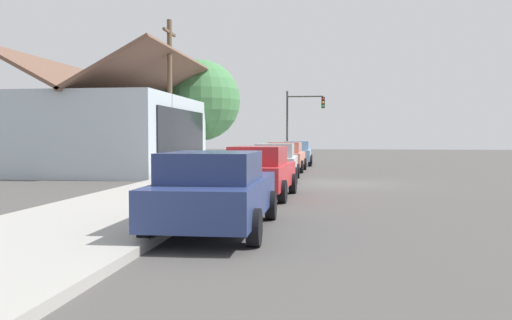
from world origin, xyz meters
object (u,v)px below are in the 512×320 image
(car_silver, at_px, (276,162))
(fire_hydrant_red, at_px, (266,160))
(car_skyblue, at_px, (297,153))
(shade_tree, at_px, (200,100))
(car_cherry, at_px, (260,171))
(car_coral, at_px, (286,156))
(traffic_light_main, at_px, (302,115))
(utility_pole_wooden, at_px, (170,94))
(car_navy, at_px, (216,190))

(car_silver, xyz_separation_m, fire_hydrant_red, (8.46, 1.40, -0.32))
(car_skyblue, xyz_separation_m, shade_tree, (-1.09, 6.28, 3.43))
(car_cherry, xyz_separation_m, car_silver, (6.42, 0.15, 0.00))
(car_coral, height_order, traffic_light_main, traffic_light_main)
(car_cherry, xyz_separation_m, utility_pole_wooden, (8.96, 5.54, 3.12))
(car_silver, height_order, car_coral, same)
(car_coral, bearing_deg, car_cherry, -178.05)
(car_silver, relative_size, utility_pole_wooden, 0.63)
(car_cherry, xyz_separation_m, fire_hydrant_red, (14.88, 1.54, -0.32))
(car_navy, distance_m, traffic_light_main, 29.13)
(car_cherry, height_order, utility_pole_wooden, utility_pole_wooden)
(car_skyblue, distance_m, fire_hydrant_red, 4.61)
(car_coral, distance_m, traffic_light_main, 10.62)
(car_cherry, relative_size, car_silver, 0.94)
(car_silver, relative_size, car_skyblue, 1.00)
(car_cherry, xyz_separation_m, traffic_light_main, (23.02, -0.12, 2.68))
(shade_tree, distance_m, traffic_light_main, 8.09)
(car_navy, distance_m, fire_hydrant_red, 20.92)
(utility_pole_wooden, bearing_deg, traffic_light_main, -21.93)
(shade_tree, height_order, fire_hydrant_red, shade_tree)
(car_coral, xyz_separation_m, traffic_light_main, (10.27, -0.35, 2.68))
(car_silver, relative_size, traffic_light_main, 0.91)
(car_skyblue, bearing_deg, traffic_light_main, -2.61)
(car_cherry, distance_m, car_skyblue, 19.21)
(car_navy, height_order, car_coral, same)
(shade_tree, height_order, traffic_light_main, shade_tree)
(car_coral, relative_size, shade_tree, 0.67)
(car_skyblue, bearing_deg, car_silver, 178.41)
(shade_tree, bearing_deg, utility_pole_wooden, -175.41)
(car_navy, relative_size, car_skyblue, 1.04)
(car_skyblue, relative_size, traffic_light_main, 0.91)
(car_skyblue, height_order, utility_pole_wooden, utility_pole_wooden)
(car_navy, relative_size, shade_tree, 0.71)
(car_navy, bearing_deg, car_coral, -0.36)
(car_navy, distance_m, shade_tree, 25.12)
(car_skyblue, xyz_separation_m, traffic_light_main, (3.80, -0.11, 2.68))
(car_coral, bearing_deg, car_silver, -178.31)
(car_cherry, distance_m, fire_hydrant_red, 14.97)
(car_cherry, distance_m, car_coral, 12.75)
(car_skyblue, distance_m, utility_pole_wooden, 12.07)
(car_coral, distance_m, shade_tree, 8.79)
(car_coral, height_order, fire_hydrant_red, car_coral)
(car_skyblue, bearing_deg, shade_tree, 98.89)
(traffic_light_main, relative_size, utility_pole_wooden, 0.69)
(utility_pole_wooden, bearing_deg, car_coral, -54.49)
(car_skyblue, relative_size, utility_pole_wooden, 0.63)
(car_navy, bearing_deg, utility_pole_wooden, 19.24)
(utility_pole_wooden, distance_m, fire_hydrant_red, 7.93)
(car_navy, xyz_separation_m, car_coral, (18.73, 0.11, -0.00))
(traffic_light_main, height_order, fire_hydrant_red, traffic_light_main)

